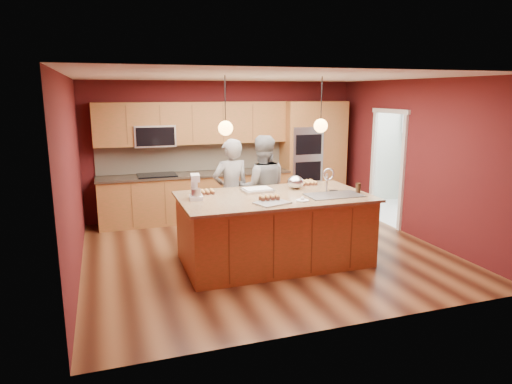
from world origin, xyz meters
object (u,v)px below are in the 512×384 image
object	(u,v)px
person_right	(262,189)
stand_mixer	(195,189)
mixing_bowl	(295,182)
island	(275,228)
person_left	(231,192)

from	to	relation	value
person_right	stand_mixer	world-z (taller)	person_right
person_right	stand_mixer	size ratio (longest dim) A/B	5.11
person_right	mixing_bowl	distance (m)	0.78
person_right	mixing_bowl	world-z (taller)	person_right
island	stand_mixer	xyz separation A→B (m)	(-1.14, 0.14, 0.65)
island	person_right	size ratio (longest dim) A/B	1.53
island	mixing_bowl	bearing A→B (deg)	36.42
island	person_right	xyz separation A→B (m)	(0.15, 1.02, 0.38)
person_right	mixing_bowl	xyz separation A→B (m)	(0.31, -0.68, 0.22)
island	mixing_bowl	world-z (taller)	island
island	stand_mixer	distance (m)	1.32
person_right	island	bearing A→B (deg)	93.07
island	mixing_bowl	distance (m)	0.83
person_left	stand_mixer	bearing A→B (deg)	41.53
stand_mixer	mixing_bowl	size ratio (longest dim) A/B	1.39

